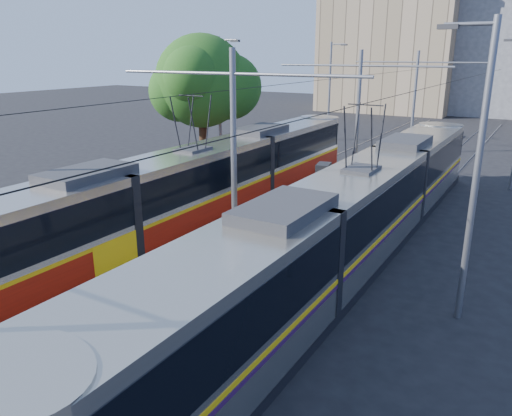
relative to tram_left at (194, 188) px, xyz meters
The scene contains 12 objects.
ground 11.16m from the tram_left, 70.95° to the right, with size 160.00×160.00×0.00m, color black.
platform 7.66m from the tram_left, 61.31° to the left, with size 4.00×50.00×0.30m, color gray.
tactile_strip_left 7.06m from the tram_left, 71.90° to the left, with size 0.70×50.00×0.01m, color gray.
tactile_strip_right 8.41m from the tram_left, 52.48° to the left, with size 0.70×50.00×0.01m, color gray.
rails 7.69m from the tram_left, 61.31° to the left, with size 8.71×70.00×0.03m.
tram_left is the anchor object (origin of this frame).
tram_right 7.20m from the tram_left, ahead, with size 2.43×28.28×5.50m.
catenary 5.90m from the tram_left, 46.03° to the left, with size 9.20×70.00×7.00m.
street_lamps 11.44m from the tram_left, 71.20° to the left, with size 15.18×38.22×8.00m.
shelter 5.80m from the tram_left, 45.39° to the left, with size 0.77×1.06×2.12m.
tree 9.03m from the tram_left, 121.02° to the left, with size 5.64×5.21×8.19m.
building_left 50.34m from the tram_left, 97.36° to the left, with size 16.32×12.24×15.30m.
Camera 1 is at (9.02, -5.69, 7.13)m, focal length 35.00 mm.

